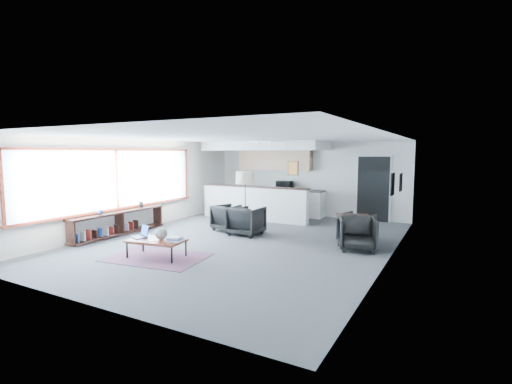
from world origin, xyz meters
The scene contains 21 objects.
room centered at (0.00, 0.00, 1.30)m, with size 7.02×9.02×2.62m.
window centered at (-3.46, -0.90, 1.46)m, with size 0.10×5.95×1.66m.
console centered at (-3.30, -1.05, 0.33)m, with size 0.35×3.00×0.80m.
kitchenette centered at (-1.20, 3.71, 1.38)m, with size 4.20×1.96×2.60m.
doorway centered at (2.30, 4.42, 1.07)m, with size 1.10×0.12×2.15m.
track_light centered at (-0.59, 2.20, 2.53)m, with size 1.60×0.07×0.15m.
wall_art_lower centered at (3.47, 0.40, 1.55)m, with size 0.03×0.38×0.48m.
wall_art_upper centered at (3.47, 1.70, 1.50)m, with size 0.03×0.34×0.44m.
kilim_rug centered at (-0.86, -2.17, 0.01)m, with size 2.22×1.66×0.01m.
coffee_table centered at (-0.86, -2.17, 0.36)m, with size 1.27×0.81×0.39m.
laptop centered at (-1.30, -2.14, 0.46)m, with size 0.45×0.41×0.26m.
ceramic_pot centered at (-0.76, -2.12, 0.52)m, with size 0.26×0.26×0.26m.
book_stack centered at (-0.42, -2.10, 0.43)m, with size 0.37×0.32×0.10m.
coaster centered at (-0.79, -2.33, 0.39)m, with size 0.12×0.12×0.01m.
armchair_left centered at (-0.99, 0.90, 0.41)m, with size 0.79×0.74×0.81m, color black.
armchair_right centered at (-0.29, 0.64, 0.43)m, with size 0.84×0.78×0.86m, color black.
floor_lamp centered at (-0.33, 0.68, 1.49)m, with size 0.50×0.50×1.71m.
dining_table centered at (2.49, 1.09, 0.62)m, with size 1.03×1.03×0.68m.
dining_chair_near centered at (2.74, 0.48, 0.35)m, with size 0.69×0.64×0.71m, color black.
dining_chair_far centered at (2.48, 1.49, 0.32)m, with size 0.63×0.59×0.65m, color black.
microwave centered at (-0.74, 4.15, 1.11)m, with size 0.53×0.29×0.36m, color black.
Camera 1 is at (4.66, -7.91, 2.21)m, focal length 26.00 mm.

